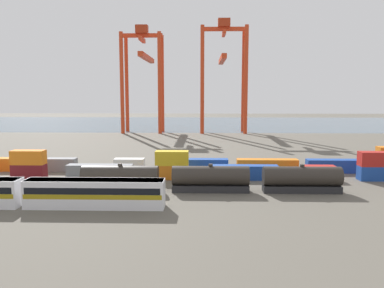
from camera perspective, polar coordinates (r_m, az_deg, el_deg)
The scene contains 18 objects.
ground_plane at distance 114.02m, azimuth -1.64°, elevation -0.55°, with size 420.00×420.00×0.00m, color #5B564C.
harbour_water at distance 213.23m, azimuth -0.10°, elevation 3.07°, with size 400.00×110.00×0.01m, color #475B6B.
passenger_train at distance 58.87m, azimuth -23.46°, elevation -6.41°, with size 39.04×3.14×3.90m.
freight_tank_row at distance 62.55m, azimuth 2.71°, elevation -5.04°, with size 41.22×3.02×4.48m.
shipping_container_1 at distance 78.72m, azimuth -22.71°, elevation -3.67°, with size 6.04×2.44×2.60m, color maroon.
shipping_container_2 at distance 78.29m, azimuth -22.80°, elevation -1.80°, with size 6.04×2.44×2.60m, color orange.
shipping_container_3 at distance 74.23m, azimuth -13.27°, elevation -3.93°, with size 12.10×2.44×2.60m, color slate.
shipping_container_4 at distance 71.98m, azimuth -2.93°, elevation -4.10°, with size 6.04×2.44×2.60m, color orange.
shipping_container_5 at distance 71.51m, azimuth -2.94°, elevation -2.05°, with size 6.04×2.44×2.60m, color gold.
shipping_container_6 at distance 72.15m, azimuth 7.71°, elevation -4.13°, with size 12.10×2.44×2.60m, color #1C4299.
shipping_container_7 at distance 74.75m, azimuth 17.95°, elevation -4.02°, with size 6.04×2.44×2.60m, color #AD211C.
shipping_container_11 at distance 83.71m, azimuth -18.54°, elevation -2.87°, with size 6.04×2.44×2.60m, color slate.
shipping_container_12 at distance 79.99m, azimuth -9.15°, elevation -3.03°, with size 6.04×2.44×2.60m, color silver.
shipping_container_13 at distance 78.59m, azimuth 0.86°, elevation -3.13°, with size 12.10×2.44×2.60m, color #1C4299.
shipping_container_14 at distance 79.63m, azimuth 10.92°, elevation -3.12°, with size 12.10×2.44×2.60m, color orange.
shipping_container_15 at distance 83.00m, azimuth 20.44°, elevation -3.03°, with size 12.10×2.44×2.60m, color #1C4299.
gantry_crane_west at distance 165.22m, azimuth -7.10°, elevation 10.95°, with size 16.60×36.41×43.03m.
gantry_crane_central at distance 163.04m, azimuth 4.60°, elevation 11.30°, with size 18.73×33.63×45.40m.
Camera 1 is at (6.53, -72.78, 15.40)m, focal length 36.50 mm.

